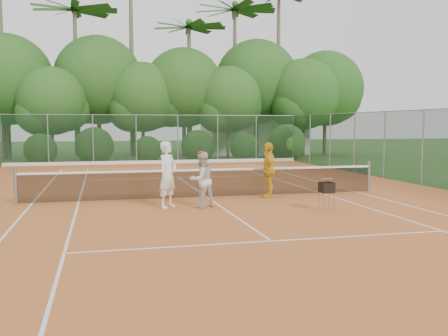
{
  "coord_description": "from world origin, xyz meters",
  "views": [
    {
      "loc": [
        -3.39,
        -16.05,
        2.44
      ],
      "look_at": [
        0.27,
        -1.2,
        1.1
      ],
      "focal_mm": 40.0,
      "sensor_mm": 36.0,
      "label": 1
    }
  ],
  "objects_px": {
    "player_center_grp": "(202,180)",
    "player_yellow": "(269,170)",
    "player_white": "(168,175)",
    "ball_hopper": "(327,188)"
  },
  "relations": [
    {
      "from": "player_center_grp",
      "to": "player_yellow",
      "type": "relative_size",
      "value": 0.9
    },
    {
      "from": "player_white",
      "to": "ball_hopper",
      "type": "relative_size",
      "value": 2.41
    },
    {
      "from": "player_center_grp",
      "to": "ball_hopper",
      "type": "distance_m",
      "value": 3.58
    },
    {
      "from": "player_white",
      "to": "player_yellow",
      "type": "bearing_deg",
      "value": -26.85
    },
    {
      "from": "player_white",
      "to": "ball_hopper",
      "type": "distance_m",
      "value": 4.56
    },
    {
      "from": "player_center_grp",
      "to": "ball_hopper",
      "type": "xyz_separation_m",
      "value": [
        3.3,
        -1.37,
        -0.18
      ]
    },
    {
      "from": "player_white",
      "to": "player_yellow",
      "type": "distance_m",
      "value": 3.73
    },
    {
      "from": "player_white",
      "to": "ball_hopper",
      "type": "height_order",
      "value": "player_white"
    },
    {
      "from": "player_center_grp",
      "to": "ball_hopper",
      "type": "height_order",
      "value": "player_center_grp"
    },
    {
      "from": "player_yellow",
      "to": "ball_hopper",
      "type": "xyz_separation_m",
      "value": [
        0.75,
        -2.83,
        -0.28
      ]
    }
  ]
}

